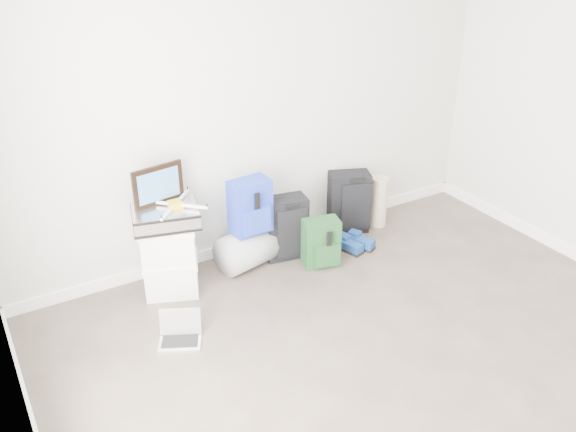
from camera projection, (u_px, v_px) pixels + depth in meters
ground at (456, 419)px, 3.73m from camera, size 5.00×5.00×0.00m
room_envelope at (499, 157)px, 2.94m from camera, size 4.52×5.02×2.71m
boxes_stack at (170, 258)px, 4.81m from camera, size 0.52×0.48×0.61m
briefcase at (166, 217)px, 4.64m from camera, size 0.56×0.47×0.14m
painting at (158, 185)px, 4.61m from camera, size 0.41×0.09×0.31m
drone at (175, 204)px, 4.62m from camera, size 0.39×0.39×0.05m
duffel_bag at (250, 247)px, 5.23m from camera, size 0.61×0.45×0.34m
blue_backpack at (251, 208)px, 5.02m from camera, size 0.34×0.26×0.47m
large_suitcase at (286, 228)px, 5.31m from camera, size 0.39×0.29×0.56m
green_backpack at (322, 244)px, 5.21m from camera, size 0.34×0.28×0.43m
carry_on at (349, 202)px, 5.73m from camera, size 0.42×0.36×0.59m
shoes at (354, 244)px, 5.52m from camera, size 0.32×0.29×0.09m
rolled_rug at (379, 202)px, 5.84m from camera, size 0.16×0.16×0.50m
laptop at (180, 333)px, 4.38m from camera, size 0.36×0.32×0.21m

